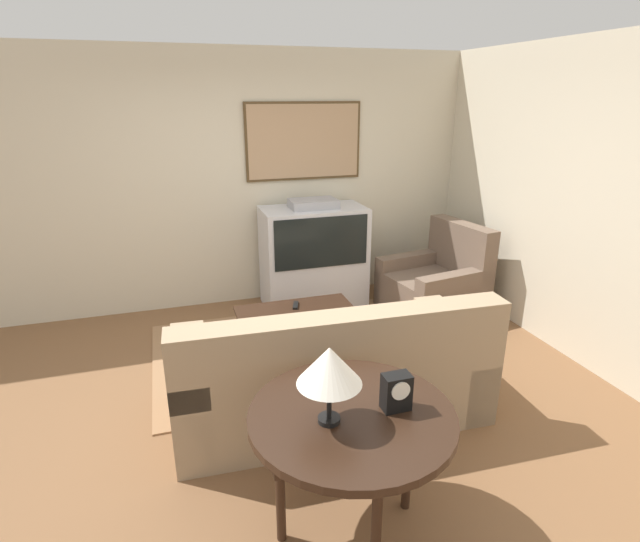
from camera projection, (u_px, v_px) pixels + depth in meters
ground_plane at (285, 400)px, 3.88m from camera, size 12.00×12.00×0.00m
wall_back at (236, 181)px, 5.34m from camera, size 12.00×0.10×2.70m
wall_right at (587, 207)px, 4.17m from camera, size 0.06×12.00×2.70m
area_rug at (298, 349)px, 4.62m from camera, size 2.58×1.78×0.01m
tv at (314, 256)px, 5.46m from camera, size 1.11×0.59×1.19m
couch at (332, 376)px, 3.59m from camera, size 2.25×1.06×0.95m
armchair at (436, 285)px, 5.37m from camera, size 1.03×1.01×0.95m
coffee_table at (296, 314)px, 4.55m from camera, size 1.07×0.49×0.39m
console_table at (352, 424)px, 2.49m from camera, size 1.04×1.04×0.75m
table_lamp at (329, 367)px, 2.30m from camera, size 0.31×0.31×0.40m
mantel_clock at (396, 392)px, 2.47m from camera, size 0.14×0.10×0.19m
remote at (296, 305)px, 4.61m from camera, size 0.09×0.17×0.02m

